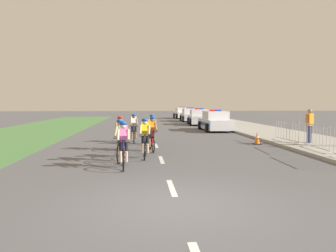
{
  "coord_description": "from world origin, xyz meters",
  "views": [
    {
      "loc": [
        -0.75,
        -6.55,
        2.08
      ],
      "look_at": [
        0.41,
        7.45,
        1.1
      ],
      "focal_mm": 35.25,
      "sensor_mm": 36.0,
      "label": 1
    }
  ],
  "objects": [
    {
      "name": "cyclist_second",
      "position": [
        -1.44,
        5.15,
        0.79
      ],
      "size": [
        0.46,
        1.72,
        1.56
      ],
      "color": "black",
      "rests_on": "ground"
    },
    {
      "name": "spectator_middle",
      "position": [
        7.52,
        8.97,
        1.08
      ],
      "size": [
        0.49,
        0.37,
        1.68
      ],
      "color": "#23284C",
      "rests_on": "sidewalk_slab"
    },
    {
      "name": "sidewalk_slab",
      "position": [
        8.15,
        14.0,
        0.06
      ],
      "size": [
        4.53,
        60.0,
        0.12
      ],
      "primitive_type": "cube",
      "color": "#A3A099",
      "rests_on": "ground"
    },
    {
      "name": "cyclist_fifth",
      "position": [
        -1.66,
        8.0,
        0.79
      ],
      "size": [
        0.44,
        1.72,
        1.56
      ],
      "color": "black",
      "rests_on": "ground"
    },
    {
      "name": "cyclist_fourth",
      "position": [
        -0.28,
        7.59,
        0.79
      ],
      "size": [
        0.45,
        1.72,
        1.56
      ],
      "color": "black",
      "rests_on": "ground"
    },
    {
      "name": "crowd_barrier_middle",
      "position": [
        6.56,
        6.56,
        0.65
      ],
      "size": [
        0.66,
        2.32,
        1.07
      ],
      "color": "#B7BABF",
      "rests_on": "sidewalk_slab"
    },
    {
      "name": "police_car_third",
      "position": [
        4.83,
        30.49,
        0.68
      ],
      "size": [
        2.06,
        4.43,
        1.59
      ],
      "color": "silver",
      "rests_on": "ground"
    },
    {
      "name": "lane_markings_centre",
      "position": [
        0.0,
        11.4,
        0.0
      ],
      "size": [
        0.14,
        29.6,
        0.01
      ],
      "color": "white",
      "rests_on": "ground"
    },
    {
      "name": "cyclist_third",
      "position": [
        -0.59,
        5.83,
        0.79
      ],
      "size": [
        0.43,
        1.72,
        1.56
      ],
      "color": "black",
      "rests_on": "ground"
    },
    {
      "name": "kerb_edge",
      "position": [
        5.96,
        14.0,
        0.07
      ],
      "size": [
        0.16,
        60.0,
        0.13
      ],
      "primitive_type": "cube",
      "color": "#9E9E99",
      "rests_on": "ground"
    },
    {
      "name": "traffic_cone_mid",
      "position": [
        5.09,
        9.5,
        0.31
      ],
      "size": [
        0.36,
        0.36,
        0.64
      ],
      "color": "black",
      "rests_on": "ground"
    },
    {
      "name": "cyclist_sixth",
      "position": [
        -0.18,
        9.9,
        0.79
      ],
      "size": [
        0.43,
        1.72,
        1.56
      ],
      "color": "black",
      "rests_on": "ground"
    },
    {
      "name": "police_car_second",
      "position": [
        4.83,
        24.75,
        0.68
      ],
      "size": [
        2.22,
        4.51,
        1.59
      ],
      "color": "silver",
      "rests_on": "ground"
    },
    {
      "name": "grass_verge",
      "position": [
        -8.69,
        14.0,
        0.0
      ],
      "size": [
        7.0,
        60.0,
        0.01
      ],
      "primitive_type": "cube",
      "color": "#4C7F42",
      "rests_on": "ground"
    },
    {
      "name": "cyclist_seventh",
      "position": [
        -1.11,
        10.83,
        0.79
      ],
      "size": [
        0.42,
        1.72,
        1.56
      ],
      "color": "black",
      "rests_on": "ground"
    },
    {
      "name": "police_car_furthest",
      "position": [
        4.83,
        37.6,
        0.68
      ],
      "size": [
        2.12,
        4.46,
        1.59
      ],
      "color": "white",
      "rests_on": "ground"
    },
    {
      "name": "ground_plane",
      "position": [
        0.0,
        0.0,
        0.0
      ],
      "size": [
        160.0,
        160.0,
        0.0
      ],
      "primitive_type": "plane",
      "color": "#56565B"
    },
    {
      "name": "cyclist_lead",
      "position": [
        -1.3,
        3.92,
        0.79
      ],
      "size": [
        0.42,
        1.72,
        1.56
      ],
      "color": "black",
      "rests_on": "ground"
    },
    {
      "name": "crowd_barrier_rear",
      "position": [
        6.62,
        9.52,
        0.65
      ],
      "size": [
        0.64,
        2.32,
        1.07
      ],
      "color": "#B7BABF",
      "rests_on": "sidewalk_slab"
    },
    {
      "name": "police_car_nearest",
      "position": [
        4.83,
        17.76,
        0.68
      ],
      "size": [
        2.06,
        4.43,
        1.59
      ],
      "color": "silver",
      "rests_on": "ground"
    }
  ]
}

